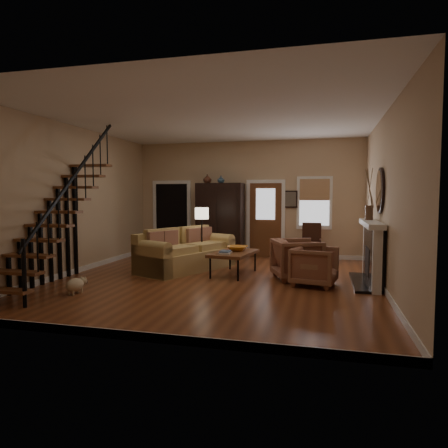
% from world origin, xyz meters
% --- Properties ---
extents(room, '(7.00, 7.33, 3.30)m').
position_xyz_m(room, '(-0.41, 1.76, 1.51)').
color(room, brown).
rests_on(room, ground).
extents(staircase, '(0.94, 2.80, 3.20)m').
position_xyz_m(staircase, '(-2.78, -1.30, 1.60)').
color(staircase, brown).
rests_on(staircase, ground).
extents(fireplace, '(0.33, 1.95, 2.30)m').
position_xyz_m(fireplace, '(3.13, 0.50, 0.74)').
color(fireplace, black).
rests_on(fireplace, ground).
extents(armoire, '(1.30, 0.60, 2.10)m').
position_xyz_m(armoire, '(-0.70, 3.15, 1.05)').
color(armoire, black).
rests_on(armoire, ground).
extents(vase_a, '(0.24, 0.24, 0.25)m').
position_xyz_m(vase_a, '(-1.05, 3.05, 2.22)').
color(vase_a, '#4C2619').
rests_on(vase_a, armoire).
extents(vase_b, '(0.20, 0.20, 0.21)m').
position_xyz_m(vase_b, '(-0.65, 3.05, 2.21)').
color(vase_b, '#334C60').
rests_on(vase_b, armoire).
extents(sofa, '(1.96, 2.63, 0.90)m').
position_xyz_m(sofa, '(-0.97, 1.02, 0.45)').
color(sofa, tan).
rests_on(sofa, ground).
extents(coffee_table, '(0.96, 1.43, 0.51)m').
position_xyz_m(coffee_table, '(0.24, 0.74, 0.26)').
color(coffee_table, brown).
rests_on(coffee_table, ground).
extents(bowl, '(0.46, 0.46, 0.11)m').
position_xyz_m(bowl, '(0.29, 0.89, 0.57)').
color(bowl, orange).
rests_on(bowl, coffee_table).
extents(books, '(0.25, 0.33, 0.06)m').
position_xyz_m(books, '(0.12, 0.44, 0.54)').
color(books, beige).
rests_on(books, coffee_table).
extents(armchair_left, '(0.97, 0.96, 0.76)m').
position_xyz_m(armchair_left, '(2.00, 0.07, 0.38)').
color(armchair_left, brown).
rests_on(armchair_left, ground).
extents(armchair_right, '(1.21, 1.19, 0.85)m').
position_xyz_m(armchair_right, '(1.63, 0.57, 0.43)').
color(armchair_right, brown).
rests_on(armchair_right, ground).
extents(floor_lamp, '(0.42, 0.42, 1.46)m').
position_xyz_m(floor_lamp, '(-0.74, 1.51, 0.73)').
color(floor_lamp, black).
rests_on(floor_lamp, ground).
extents(side_chair, '(0.54, 0.54, 1.02)m').
position_xyz_m(side_chair, '(1.85, 2.95, 0.51)').
color(side_chair, black).
rests_on(side_chair, ground).
extents(dog, '(0.31, 0.44, 0.29)m').
position_xyz_m(dog, '(-2.13, -1.65, 0.15)').
color(dog, '#D1B98F').
rests_on(dog, ground).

